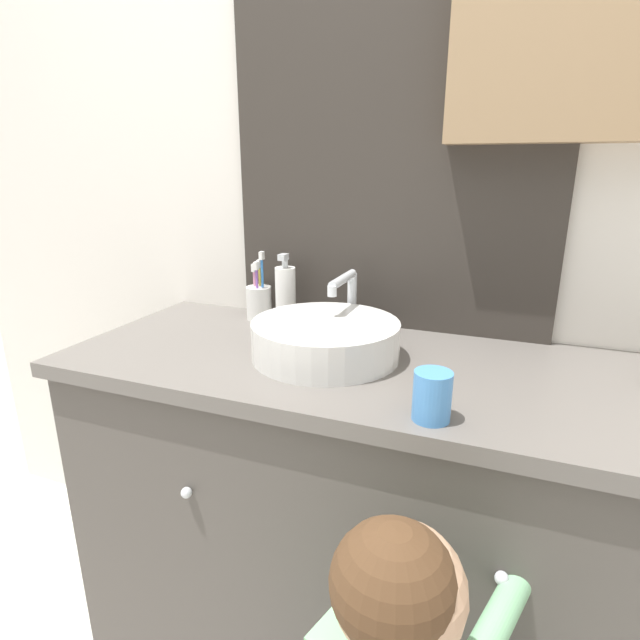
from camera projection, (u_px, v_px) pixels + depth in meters
wall_back at (417, 167)px, 1.26m from camera, size 3.20×0.18×2.50m
vanity_counter at (364, 522)px, 1.25m from camera, size 1.41×0.57×0.87m
sink_basin at (327, 337)px, 1.14m from camera, size 0.34×0.39×0.17m
toothbrush_holder at (259, 301)px, 1.41m from camera, size 0.07×0.07×0.19m
soap_dispenser at (286, 295)px, 1.36m from camera, size 0.06×0.06×0.20m
drinking_cup at (432, 396)px, 0.85m from camera, size 0.07×0.07×0.09m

